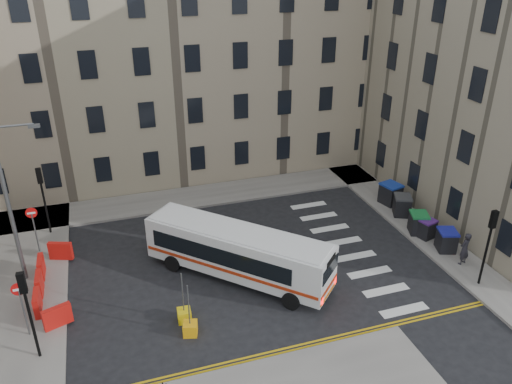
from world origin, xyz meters
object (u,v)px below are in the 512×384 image
wheelie_bin_c (418,223)px  bollard_chevron (184,315)px  wheelie_bin_b (425,228)px  wheelie_bin_d (402,205)px  pedestrian (465,249)px  wheelie_bin_a (446,240)px  streetlamp (8,205)px  bus (237,251)px  bollard_yellow (190,329)px  wheelie_bin_e (390,194)px

wheelie_bin_c → bollard_chevron: (-14.50, -3.32, -0.48)m
wheelie_bin_c → wheelie_bin_b: bearing=-57.4°
bollard_chevron → wheelie_bin_c: bearing=12.9°
wheelie_bin_b → wheelie_bin_d: 2.76m
wheelie_bin_b → pedestrian: (0.24, -3.01, 0.35)m
wheelie_bin_a → wheelie_bin_c: bearing=118.2°
wheelie_bin_a → bollard_chevron: size_ratio=2.26×
streetlamp → wheelie_bin_a: bearing=-11.2°
bollard_chevron → wheelie_bin_a: bearing=4.6°
wheelie_bin_a → wheelie_bin_c: size_ratio=0.96×
bus → wheelie_bin_b: (11.36, 0.23, -0.82)m
bus → bollard_chevron: bearing=173.4°
streetlamp → bus: bearing=-16.1°
bollard_yellow → bollard_chevron: same height
wheelie_bin_e → bollard_chevron: bearing=-168.9°
wheelie_bin_b → wheelie_bin_e: wheelie_bin_e is taller
wheelie_bin_a → wheelie_bin_e: (0.11, 5.92, 0.08)m
bus → wheelie_bin_b: bus is taller
wheelie_bin_d → bollard_chevron: wheelie_bin_d is taller
wheelie_bin_e → bollard_yellow: wheelie_bin_e is taller
pedestrian → wheelie_bin_a: bearing=-108.5°
wheelie_bin_c → wheelie_bin_d: 2.24m
wheelie_bin_c → bollard_yellow: 15.05m
bollard_chevron → wheelie_bin_b: bearing=10.8°
bus → wheelie_bin_d: 11.98m
wheelie_bin_c → wheelie_bin_e: 3.83m
bollard_chevron → wheelie_bin_d: bearing=20.4°
wheelie_bin_e → bollard_yellow: 16.95m
pedestrian → bollard_yellow: pedestrian is taller
pedestrian → bollard_chevron: bearing=-19.3°
wheelie_bin_b → wheelie_bin_e: bearing=69.7°
bollard_yellow → streetlamp: bearing=137.9°
streetlamp → bollard_yellow: bearing=-42.1°
wheelie_bin_d → bollard_chevron: 15.84m
wheelie_bin_b → pedestrian: pedestrian is taller
streetlamp → pedestrian: size_ratio=4.43×
bus → wheelie_bin_a: 11.71m
wheelie_bin_b → wheelie_bin_a: bearing=-96.7°
bus → wheelie_bin_a: (11.61, -1.35, -0.77)m
bus → wheelie_bin_e: 12.60m
bollard_yellow → wheelie_bin_c: bearing=16.5°
bollard_chevron → bollard_yellow: bearing=-85.0°
bus → wheelie_bin_b: size_ratio=6.94×
streetlamp → bollard_chevron: (7.09, -5.54, -4.04)m
wheelie_bin_a → streetlamp: bearing=-172.7°
wheelie_bin_d → pedestrian: bearing=-64.9°
wheelie_bin_a → wheelie_bin_b: bearing=117.4°
bus → wheelie_bin_c: size_ratio=6.04×
bollard_yellow → wheelie_bin_d: bearing=23.7°
pedestrian → bus: bearing=-31.8°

